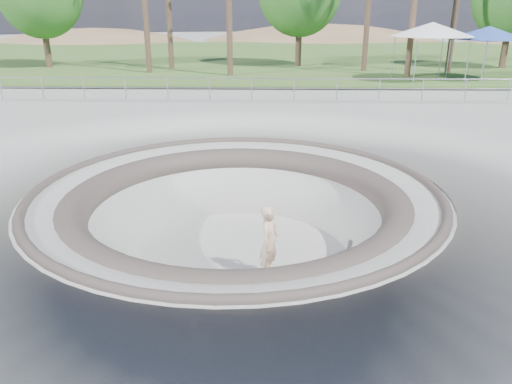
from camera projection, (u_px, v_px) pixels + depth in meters
The scene contains 9 objects.
ground at pixel (236, 190), 12.50m from camera, with size 180.00×180.00×0.00m, color #ADADA7.
skate_bowl at pixel (237, 255), 13.13m from camera, with size 14.00×14.00×4.10m.
grass_strip at pixel (260, 56), 44.28m from camera, with size 180.00×36.00×0.12m.
distant_hills at pixel (290, 95), 68.42m from camera, with size 103.20×45.00×28.60m.
safety_railing at pixel (252, 89), 23.50m from camera, with size 25.00×0.06×1.03m.
skateboard at pixel (269, 276), 12.15m from camera, with size 0.78×0.41×0.08m.
skater at pixel (270, 242), 11.84m from camera, with size 0.65×0.43×1.79m, color beige.
canopy_white at pixel (432, 29), 28.04m from camera, with size 6.33×6.33×3.24m.
canopy_blue at pixel (489, 33), 28.48m from camera, with size 5.54×5.54×3.01m.
Camera 1 is at (0.79, -11.71, 4.32)m, focal length 35.00 mm.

